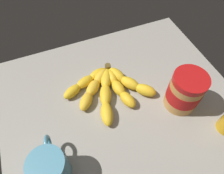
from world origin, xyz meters
TOP-DOWN VIEW (x-y plane):
  - ground_plane at (0.00, 0.00)cm, footprint 73.27×62.39cm
  - banana_bunch at (-2.06, 5.51)cm, footprint 29.10×21.86cm
  - peanut_butter_jar at (16.86, -7.15)cm, footprint 9.84×9.84cm
  - coffee_mug at (-23.96, -12.92)cm, footprint 8.80×12.67cm

SIDE VIEW (x-z plane):
  - ground_plane at x=0.00cm, z-range -3.48..0.00cm
  - banana_bunch at x=-2.06cm, z-range -0.08..3.57cm
  - coffee_mug at x=-23.96cm, z-range 0.02..9.92cm
  - peanut_butter_jar at x=16.86cm, z-range -0.09..12.80cm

